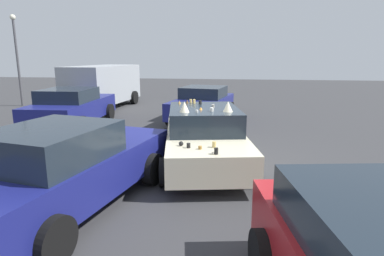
{
  "coord_description": "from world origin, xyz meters",
  "views": [
    {
      "loc": [
        -7.59,
        -0.77,
        2.61
      ],
      "look_at": [
        0.0,
        0.3,
        0.9
      ],
      "focal_mm": 30.27,
      "sensor_mm": 36.0,
      "label": 1
    }
  ],
  "objects_px": {
    "parked_sedan_behind_right": "(203,104)",
    "lot_lamp_post": "(17,52)",
    "parked_sedan_near_right": "(67,168)",
    "parked_sedan_behind_left": "(72,107)",
    "parked_van_far_right": "(103,84)",
    "art_car_decorated": "(204,136)"
  },
  "relations": [
    {
      "from": "parked_sedan_behind_right",
      "to": "lot_lamp_post",
      "type": "relative_size",
      "value": 0.95
    },
    {
      "from": "parked_van_far_right",
      "to": "parked_sedan_near_right",
      "type": "relative_size",
      "value": 1.07
    },
    {
      "from": "art_car_decorated",
      "to": "lot_lamp_post",
      "type": "bearing_deg",
      "value": -138.12
    },
    {
      "from": "parked_sedan_behind_right",
      "to": "lot_lamp_post",
      "type": "bearing_deg",
      "value": -94.38
    },
    {
      "from": "parked_sedan_behind_right",
      "to": "parked_sedan_near_right",
      "type": "bearing_deg",
      "value": 0.44
    },
    {
      "from": "parked_sedan_near_right",
      "to": "parked_sedan_behind_left",
      "type": "distance_m",
      "value": 7.11
    },
    {
      "from": "parked_sedan_behind_right",
      "to": "lot_lamp_post",
      "type": "height_order",
      "value": "lot_lamp_post"
    },
    {
      "from": "parked_van_far_right",
      "to": "parked_sedan_behind_right",
      "type": "relative_size",
      "value": 1.16
    },
    {
      "from": "parked_sedan_behind_left",
      "to": "parked_sedan_behind_right",
      "type": "relative_size",
      "value": 1.02
    },
    {
      "from": "parked_sedan_behind_right",
      "to": "lot_lamp_post",
      "type": "xyz_separation_m",
      "value": [
        2.59,
        9.97,
        2.1
      ]
    },
    {
      "from": "lot_lamp_post",
      "to": "parked_sedan_behind_left",
      "type": "bearing_deg",
      "value": -130.68
    },
    {
      "from": "parked_sedan_behind_right",
      "to": "lot_lamp_post",
      "type": "distance_m",
      "value": 10.52
    },
    {
      "from": "parked_sedan_near_right",
      "to": "parked_sedan_behind_right",
      "type": "bearing_deg",
      "value": 1.51
    },
    {
      "from": "lot_lamp_post",
      "to": "parked_sedan_near_right",
      "type": "bearing_deg",
      "value": -141.78
    },
    {
      "from": "art_car_decorated",
      "to": "parked_van_far_right",
      "type": "height_order",
      "value": "parked_van_far_right"
    },
    {
      "from": "parked_sedan_near_right",
      "to": "lot_lamp_post",
      "type": "height_order",
      "value": "lot_lamp_post"
    },
    {
      "from": "parked_van_far_right",
      "to": "parked_sedan_behind_left",
      "type": "height_order",
      "value": "parked_van_far_right"
    },
    {
      "from": "parked_van_far_right",
      "to": "parked_sedan_near_right",
      "type": "xyz_separation_m",
      "value": [
        -10.96,
        -3.99,
        -0.45
      ]
    },
    {
      "from": "parked_van_far_right",
      "to": "parked_sedan_behind_left",
      "type": "distance_m",
      "value": 4.72
    },
    {
      "from": "parked_sedan_behind_left",
      "to": "lot_lamp_post",
      "type": "distance_m",
      "value": 7.26
    },
    {
      "from": "parked_sedan_near_right",
      "to": "lot_lamp_post",
      "type": "bearing_deg",
      "value": 49.49
    },
    {
      "from": "parked_sedan_near_right",
      "to": "parked_sedan_behind_left",
      "type": "bearing_deg",
      "value": 38.61
    }
  ]
}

